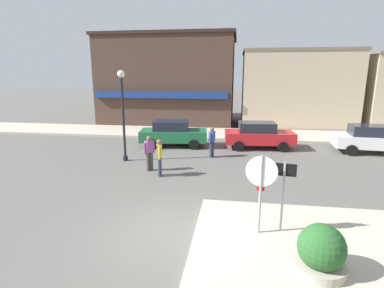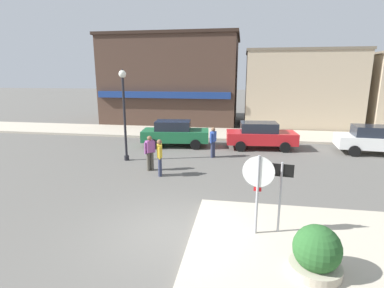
{
  "view_description": "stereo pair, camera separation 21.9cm",
  "coord_description": "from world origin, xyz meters",
  "px_view_note": "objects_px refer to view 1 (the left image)",
  "views": [
    {
      "loc": [
        1.56,
        -7.34,
        4.3
      ],
      "look_at": [
        -0.22,
        4.5,
        1.5
      ],
      "focal_mm": 28.0,
      "sensor_mm": 36.0,
      "label": 1
    },
    {
      "loc": [
        1.77,
        -7.31,
        4.3
      ],
      "look_at": [
        -0.22,
        4.5,
        1.5
      ],
      "focal_mm": 28.0,
      "sensor_mm": 36.0,
      "label": 2
    }
  ],
  "objects_px": {
    "lamp_post": "(123,102)",
    "parked_car_third": "(372,139)",
    "planter": "(321,254)",
    "parked_car_nearest": "(173,133)",
    "pedestrian_kerb_side": "(160,157)",
    "one_way_sign": "(283,190)",
    "pedestrian_crossing_far": "(149,152)",
    "stop_sign": "(261,184)",
    "pedestrian_crossing_near": "(212,141)",
    "parked_car_second": "(258,135)"
  },
  "relations": [
    {
      "from": "stop_sign",
      "to": "pedestrian_crossing_near",
      "type": "distance_m",
      "value": 8.1
    },
    {
      "from": "pedestrian_crossing_near",
      "to": "one_way_sign",
      "type": "bearing_deg",
      "value": -71.78
    },
    {
      "from": "stop_sign",
      "to": "parked_car_third",
      "type": "relative_size",
      "value": 0.56
    },
    {
      "from": "parked_car_third",
      "to": "pedestrian_crossing_near",
      "type": "distance_m",
      "value": 8.97
    },
    {
      "from": "lamp_post",
      "to": "parked_car_third",
      "type": "xyz_separation_m",
      "value": [
        13.0,
        3.46,
        -2.15
      ]
    },
    {
      "from": "parked_car_second",
      "to": "one_way_sign",
      "type": "bearing_deg",
      "value": -90.21
    },
    {
      "from": "stop_sign",
      "to": "planter",
      "type": "height_order",
      "value": "stop_sign"
    },
    {
      "from": "parked_car_third",
      "to": "parked_car_nearest",
      "type": "bearing_deg",
      "value": 179.94
    },
    {
      "from": "planter",
      "to": "parked_car_nearest",
      "type": "xyz_separation_m",
      "value": [
        -5.65,
        11.47,
        0.25
      ]
    },
    {
      "from": "planter",
      "to": "parked_car_second",
      "type": "relative_size",
      "value": 0.3
    },
    {
      "from": "planter",
      "to": "pedestrian_kerb_side",
      "type": "bearing_deg",
      "value": 130.4
    },
    {
      "from": "lamp_post",
      "to": "parked_car_nearest",
      "type": "relative_size",
      "value": 1.09
    },
    {
      "from": "pedestrian_kerb_side",
      "to": "planter",
      "type": "bearing_deg",
      "value": -49.6
    },
    {
      "from": "one_way_sign",
      "to": "pedestrian_crossing_far",
      "type": "height_order",
      "value": "one_way_sign"
    },
    {
      "from": "one_way_sign",
      "to": "parked_car_nearest",
      "type": "bearing_deg",
      "value": 117.27
    },
    {
      "from": "pedestrian_crossing_near",
      "to": "pedestrian_kerb_side",
      "type": "relative_size",
      "value": 1.0
    },
    {
      "from": "pedestrian_crossing_far",
      "to": "pedestrian_kerb_side",
      "type": "distance_m",
      "value": 0.92
    },
    {
      "from": "parked_car_second",
      "to": "parked_car_third",
      "type": "xyz_separation_m",
      "value": [
        6.15,
        -0.24,
        0.0
      ]
    },
    {
      "from": "stop_sign",
      "to": "pedestrian_crossing_far",
      "type": "height_order",
      "value": "stop_sign"
    },
    {
      "from": "one_way_sign",
      "to": "parked_car_nearest",
      "type": "distance_m",
      "value": 11.06
    },
    {
      "from": "planter",
      "to": "parked_car_third",
      "type": "height_order",
      "value": "parked_car_third"
    },
    {
      "from": "planter",
      "to": "parked_car_third",
      "type": "xyz_separation_m",
      "value": [
        5.59,
        11.46,
        0.25
      ]
    },
    {
      "from": "parked_car_second",
      "to": "pedestrian_crossing_far",
      "type": "xyz_separation_m",
      "value": [
        -5.16,
        -5.06,
        0.06
      ]
    },
    {
      "from": "stop_sign",
      "to": "pedestrian_kerb_side",
      "type": "bearing_deg",
      "value": 130.83
    },
    {
      "from": "lamp_post",
      "to": "pedestrian_crossing_near",
      "type": "bearing_deg",
      "value": 16.97
    },
    {
      "from": "stop_sign",
      "to": "planter",
      "type": "distance_m",
      "value": 2.12
    },
    {
      "from": "parked_car_second",
      "to": "pedestrian_crossing_near",
      "type": "distance_m",
      "value": 3.5
    },
    {
      "from": "pedestrian_crossing_far",
      "to": "pedestrian_kerb_side",
      "type": "height_order",
      "value": "same"
    },
    {
      "from": "stop_sign",
      "to": "pedestrian_crossing_near",
      "type": "relative_size",
      "value": 1.43
    },
    {
      "from": "one_way_sign",
      "to": "parked_car_third",
      "type": "distance_m",
      "value": 11.61
    },
    {
      "from": "lamp_post",
      "to": "pedestrian_crossing_far",
      "type": "height_order",
      "value": "lamp_post"
    },
    {
      "from": "pedestrian_crossing_near",
      "to": "parked_car_nearest",
      "type": "bearing_deg",
      "value": 139.65
    },
    {
      "from": "pedestrian_crossing_near",
      "to": "pedestrian_crossing_far",
      "type": "bearing_deg",
      "value": -134.16
    },
    {
      "from": "parked_car_nearest",
      "to": "parked_car_second",
      "type": "height_order",
      "value": "same"
    },
    {
      "from": "stop_sign",
      "to": "parked_car_nearest",
      "type": "relative_size",
      "value": 0.55
    },
    {
      "from": "planter",
      "to": "lamp_post",
      "type": "height_order",
      "value": "lamp_post"
    },
    {
      "from": "stop_sign",
      "to": "pedestrian_crossing_far",
      "type": "distance_m",
      "value": 6.89
    },
    {
      "from": "one_way_sign",
      "to": "parked_car_third",
      "type": "bearing_deg",
      "value": 57.78
    },
    {
      "from": "one_way_sign",
      "to": "parked_car_second",
      "type": "relative_size",
      "value": 0.51
    },
    {
      "from": "stop_sign",
      "to": "parked_car_nearest",
      "type": "bearing_deg",
      "value": 114.05
    },
    {
      "from": "one_way_sign",
      "to": "lamp_post",
      "type": "relative_size",
      "value": 0.46
    },
    {
      "from": "parked_car_third",
      "to": "lamp_post",
      "type": "bearing_deg",
      "value": -165.11
    },
    {
      "from": "lamp_post",
      "to": "pedestrian_crossing_far",
      "type": "xyz_separation_m",
      "value": [
        1.69,
        -1.37,
        -2.09
      ]
    },
    {
      "from": "one_way_sign",
      "to": "planter",
      "type": "distance_m",
      "value": 1.92
    },
    {
      "from": "parked_car_third",
      "to": "pedestrian_kerb_side",
      "type": "xyz_separation_m",
      "value": [
        -10.67,
        -5.49,
        0.06
      ]
    },
    {
      "from": "parked_car_nearest",
      "to": "pedestrian_crossing_far",
      "type": "xyz_separation_m",
      "value": [
        -0.07,
        -4.84,
        0.06
      ]
    },
    {
      "from": "stop_sign",
      "to": "pedestrian_kerb_side",
      "type": "relative_size",
      "value": 1.43
    },
    {
      "from": "stop_sign",
      "to": "one_way_sign",
      "type": "xyz_separation_m",
      "value": [
        0.6,
        0.18,
        -0.19
      ]
    },
    {
      "from": "planter",
      "to": "pedestrian_crossing_near",
      "type": "distance_m",
      "value": 9.83
    },
    {
      "from": "one_way_sign",
      "to": "pedestrian_crossing_far",
      "type": "distance_m",
      "value": 7.16
    }
  ]
}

